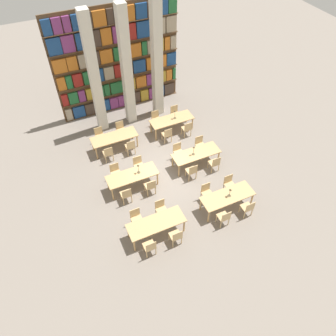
% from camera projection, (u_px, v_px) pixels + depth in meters
% --- Properties ---
extents(ground_plane, '(40.00, 40.00, 0.00)m').
position_uv_depth(ground_plane, '(166.00, 174.00, 14.88)').
color(ground_plane, gray).
extents(bookshelf_bank, '(6.55, 0.35, 5.50)m').
position_uv_depth(bookshelf_bank, '(118.00, 61.00, 16.53)').
color(bookshelf_bank, brown).
rests_on(bookshelf_bank, ground_plane).
extents(pillar_left, '(0.46, 0.46, 6.00)m').
position_uv_depth(pillar_left, '(94.00, 76.00, 15.03)').
color(pillar_left, silver).
rests_on(pillar_left, ground_plane).
extents(pillar_center, '(0.46, 0.46, 6.00)m').
position_uv_depth(pillar_center, '(126.00, 69.00, 15.48)').
color(pillar_center, silver).
rests_on(pillar_center, ground_plane).
extents(pillar_right, '(0.46, 0.46, 6.00)m').
position_uv_depth(pillar_right, '(157.00, 62.00, 15.93)').
color(pillar_right, silver).
rests_on(pillar_right, ground_plane).
extents(reading_table_0, '(2.20, 0.82, 0.74)m').
position_uv_depth(reading_table_0, '(156.00, 224.00, 12.25)').
color(reading_table_0, tan).
rests_on(reading_table_0, ground_plane).
extents(chair_0, '(0.42, 0.40, 0.89)m').
position_uv_depth(chair_0, '(150.00, 247.00, 11.79)').
color(chair_0, tan).
rests_on(chair_0, ground_plane).
extents(chair_1, '(0.42, 0.40, 0.89)m').
position_uv_depth(chair_1, '(136.00, 218.00, 12.66)').
color(chair_1, tan).
rests_on(chair_1, ground_plane).
extents(chair_2, '(0.42, 0.40, 0.89)m').
position_uv_depth(chair_2, '(176.00, 236.00, 12.10)').
color(chair_2, tan).
rests_on(chair_2, ground_plane).
extents(chair_3, '(0.42, 0.40, 0.89)m').
position_uv_depth(chair_3, '(161.00, 209.00, 12.96)').
color(chair_3, tan).
rests_on(chair_3, ground_plane).
extents(reading_table_1, '(2.20, 0.82, 0.74)m').
position_uv_depth(reading_table_1, '(227.00, 197.00, 13.14)').
color(reading_table_1, tan).
rests_on(reading_table_1, ground_plane).
extents(chair_4, '(0.42, 0.40, 0.89)m').
position_uv_depth(chair_4, '(224.00, 217.00, 12.68)').
color(chair_4, tan).
rests_on(chair_4, ground_plane).
extents(chair_5, '(0.42, 0.40, 0.89)m').
position_uv_depth(chair_5, '(207.00, 192.00, 13.54)').
color(chair_5, tan).
rests_on(chair_5, ground_plane).
extents(chair_6, '(0.42, 0.40, 0.89)m').
position_uv_depth(chair_6, '(248.00, 208.00, 12.99)').
color(chair_6, tan).
rests_on(chair_6, ground_plane).
extents(chair_7, '(0.42, 0.40, 0.89)m').
position_uv_depth(chair_7, '(229.00, 184.00, 13.86)').
color(chair_7, tan).
rests_on(chair_7, ground_plane).
extents(desk_lamp_0, '(0.14, 0.14, 0.42)m').
position_uv_depth(desk_lamp_0, '(230.00, 191.00, 12.87)').
color(desk_lamp_0, brown).
rests_on(desk_lamp_0, reading_table_1).
extents(reading_table_2, '(2.20, 0.82, 0.74)m').
position_uv_depth(reading_table_2, '(132.00, 176.00, 13.91)').
color(reading_table_2, tan).
rests_on(reading_table_2, ground_plane).
extents(chair_8, '(0.42, 0.40, 0.89)m').
position_uv_depth(chair_8, '(126.00, 194.00, 13.46)').
color(chair_8, tan).
rests_on(chair_8, ground_plane).
extents(chair_9, '(0.42, 0.40, 0.89)m').
position_uv_depth(chair_9, '(116.00, 172.00, 14.32)').
color(chair_9, tan).
rests_on(chair_9, ground_plane).
extents(chair_10, '(0.42, 0.40, 0.89)m').
position_uv_depth(chair_10, '(150.00, 186.00, 13.77)').
color(chair_10, tan).
rests_on(chair_10, ground_plane).
extents(chair_11, '(0.42, 0.40, 0.89)m').
position_uv_depth(chair_11, '(139.00, 165.00, 14.63)').
color(chair_11, tan).
rests_on(chair_11, ground_plane).
extents(desk_lamp_1, '(0.14, 0.14, 0.48)m').
position_uv_depth(desk_lamp_1, '(138.00, 167.00, 13.72)').
color(desk_lamp_1, brown).
rests_on(desk_lamp_1, reading_table_2).
extents(reading_table_3, '(2.20, 0.82, 0.74)m').
position_uv_depth(reading_table_3, '(196.00, 154.00, 14.83)').
color(reading_table_3, tan).
rests_on(reading_table_3, ground_plane).
extents(chair_12, '(0.42, 0.40, 0.89)m').
position_uv_depth(chair_12, '(192.00, 171.00, 14.36)').
color(chair_12, tan).
rests_on(chair_12, ground_plane).
extents(chair_13, '(0.42, 0.40, 0.89)m').
position_uv_depth(chair_13, '(178.00, 151.00, 15.23)').
color(chair_13, tan).
rests_on(chair_13, ground_plane).
extents(chair_14, '(0.42, 0.40, 0.89)m').
position_uv_depth(chair_14, '(215.00, 163.00, 14.70)').
color(chair_14, tan).
rests_on(chair_14, ground_plane).
extents(chair_15, '(0.42, 0.40, 0.89)m').
position_uv_depth(chair_15, '(200.00, 144.00, 15.56)').
color(chair_15, tan).
rests_on(chair_15, ground_plane).
extents(desk_lamp_2, '(0.14, 0.14, 0.47)m').
position_uv_depth(desk_lamp_2, '(194.00, 149.00, 14.48)').
color(desk_lamp_2, brown).
rests_on(desk_lamp_2, reading_table_3).
extents(reading_table_4, '(2.20, 0.82, 0.74)m').
position_uv_depth(reading_table_4, '(114.00, 138.00, 15.60)').
color(reading_table_4, tan).
rests_on(reading_table_4, ground_plane).
extents(chair_16, '(0.42, 0.40, 0.89)m').
position_uv_depth(chair_16, '(108.00, 153.00, 15.14)').
color(chair_16, tan).
rests_on(chair_16, ground_plane).
extents(chair_17, '(0.42, 0.40, 0.89)m').
position_uv_depth(chair_17, '(100.00, 135.00, 16.01)').
color(chair_17, tan).
rests_on(chair_17, ground_plane).
extents(chair_18, '(0.42, 0.40, 0.89)m').
position_uv_depth(chair_18, '(130.00, 146.00, 15.46)').
color(chair_18, tan).
rests_on(chair_18, ground_plane).
extents(chair_19, '(0.42, 0.40, 0.89)m').
position_uv_depth(chair_19, '(121.00, 129.00, 16.32)').
color(chair_19, tan).
rests_on(chair_19, ground_plane).
extents(reading_table_5, '(2.20, 0.82, 0.74)m').
position_uv_depth(reading_table_5, '(172.00, 120.00, 16.52)').
color(reading_table_5, tan).
rests_on(reading_table_5, ground_plane).
extents(chair_20, '(0.42, 0.40, 0.89)m').
position_uv_depth(chair_20, '(167.00, 134.00, 16.05)').
color(chair_20, tan).
rests_on(chair_20, ground_plane).
extents(chair_21, '(0.42, 0.40, 0.89)m').
position_uv_depth(chair_21, '(156.00, 118.00, 16.92)').
color(chair_21, tan).
rests_on(chair_21, ground_plane).
extents(chair_22, '(0.42, 0.40, 0.89)m').
position_uv_depth(chair_22, '(187.00, 128.00, 16.37)').
color(chair_22, tan).
rests_on(chair_22, ground_plane).
extents(chair_23, '(0.42, 0.40, 0.89)m').
position_uv_depth(chair_23, '(175.00, 113.00, 17.23)').
color(chair_23, tan).
rests_on(chair_23, ground_plane).
extents(desk_lamp_3, '(0.14, 0.14, 0.48)m').
position_uv_depth(desk_lamp_3, '(175.00, 113.00, 16.28)').
color(desk_lamp_3, brown).
rests_on(desk_lamp_3, reading_table_5).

